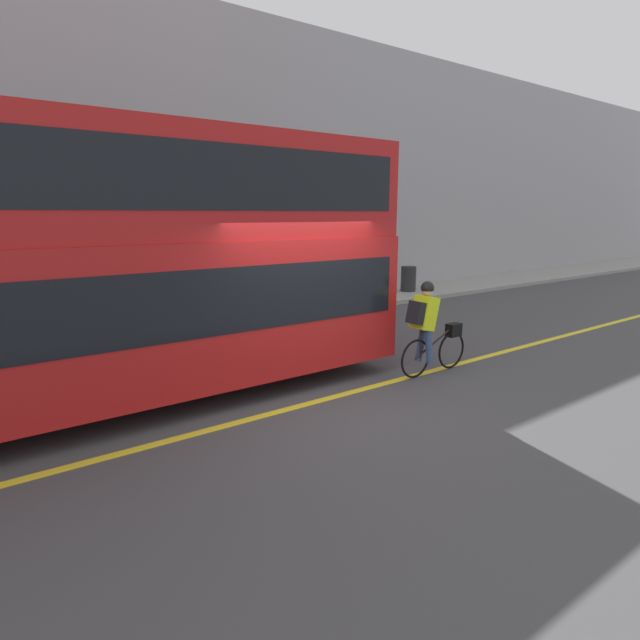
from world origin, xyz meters
The scene contains 8 objects.
ground_plane centered at (0.00, 0.00, 0.00)m, with size 80.00×80.00×0.00m, color #424244.
road_center_line centered at (0.00, -0.16, 0.00)m, with size 50.00×0.14×0.01m, color yellow.
sidewalk_curb centered at (0.00, 5.96, 0.06)m, with size 60.00×2.55×0.13m.
building_facade centered at (0.00, 7.39, 3.95)m, with size 60.00×0.30×7.89m.
bus centered at (-2.86, 1.44, 2.06)m, with size 9.29×2.52×3.71m.
cyclist_on_bike centered at (2.11, -0.23, 0.85)m, with size 1.52×0.32×1.57m.
trash_bin centered at (7.88, 5.83, 0.53)m, with size 0.49×0.49×0.81m.
street_sign_post centered at (-2.17, 5.83, 1.56)m, with size 0.36×0.09×2.57m.
Camera 1 is at (-3.94, -5.60, 2.61)m, focal length 28.00 mm.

